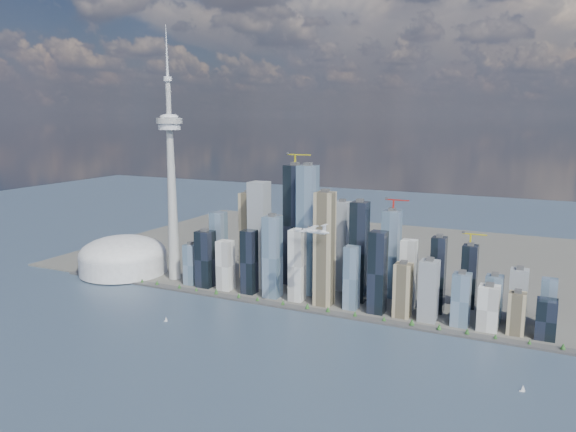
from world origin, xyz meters
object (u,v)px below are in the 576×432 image
at_px(needle_tower, 171,176).
at_px(airplane, 311,231).
at_px(sailboat_west, 166,320).
at_px(dome_stadium, 123,257).
at_px(sailboat_east, 523,389).

bearing_deg(needle_tower, airplane, -14.32).
distance_m(airplane, sailboat_west, 307.41).
height_order(needle_tower, sailboat_west, needle_tower).
distance_m(dome_stadium, airplane, 536.26).
height_order(needle_tower, sailboat_east, needle_tower).
distance_m(needle_tower, sailboat_east, 809.92).
relative_size(needle_tower, dome_stadium, 2.75).
distance_m(dome_stadium, sailboat_east, 908.94).
bearing_deg(needle_tower, dome_stadium, -175.91).
bearing_deg(dome_stadium, sailboat_east, -13.78).
xyz_separation_m(dome_stadium, airplane, (514.37, -85.59, 125.18)).
distance_m(sailboat_west, sailboat_east, 597.13).
xyz_separation_m(needle_tower, sailboat_east, (742.07, -226.41, -232.48)).
bearing_deg(sailboat_east, dome_stadium, 158.96).
bearing_deg(dome_stadium, needle_tower, 4.09).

